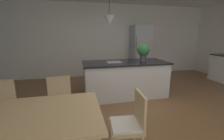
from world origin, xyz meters
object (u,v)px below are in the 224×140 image
chair_far_left (0,107)px  chair_far_right (60,101)px  dining_table (5,123)px  chair_kitchen_end (129,123)px  refrigerator (140,51)px  kitchen_island (125,78)px  potted_plant_on_island (143,51)px

chair_far_left → chair_far_right: size_ratio=1.00×
dining_table → chair_kitchen_end: chair_kitchen_end is taller
chair_far_left → chair_kitchen_end: (1.80, -0.87, 0.00)m
refrigerator → chair_far_left: bearing=-140.6°
chair_kitchen_end → kitchen_island: kitchen_island is taller
dining_table → refrigerator: refrigerator is taller
refrigerator → potted_plant_on_island: size_ratio=4.37×
refrigerator → potted_plant_on_island: bearing=-111.6°
dining_table → chair_far_left: size_ratio=2.27×
dining_table → chair_far_left: bearing=117.2°
potted_plant_on_island → chair_far_left: bearing=-158.9°
dining_table → chair_kitchen_end: 1.37m
dining_table → refrigerator: bearing=50.5°
potted_plant_on_island → refrigerator: bearing=68.4°
chair_far_left → potted_plant_on_island: (2.86, 1.10, 0.69)m
kitchen_island → refrigerator: 2.25m
chair_kitchen_end → chair_far_right: size_ratio=1.00×
kitchen_island → refrigerator: (1.21, 1.84, 0.50)m
dining_table → chair_far_right: (0.44, 0.86, -0.20)m
chair_far_left → chair_kitchen_end: same height
chair_far_left → potted_plant_on_island: bearing=21.1°
chair_far_left → chair_kitchen_end: size_ratio=1.00×
chair_far_left → refrigerator: size_ratio=0.45×
refrigerator → chair_far_right: bearing=-132.6°
dining_table → refrigerator: size_ratio=1.03×
chair_far_right → kitchen_island: bearing=36.4°
refrigerator → potted_plant_on_island: refrigerator is taller
dining_table → chair_kitchen_end: (1.36, -0.00, -0.20)m
chair_kitchen_end → kitchen_island: 2.05m
chair_kitchen_end → kitchen_island: size_ratio=0.41×
chair_kitchen_end → refrigerator: bearing=64.9°
dining_table → kitchen_island: 2.77m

